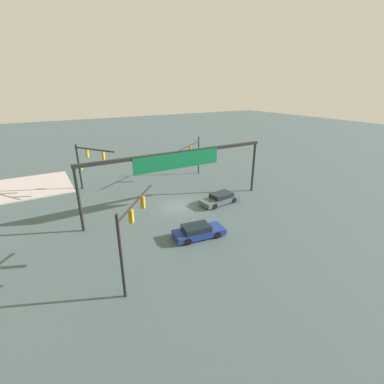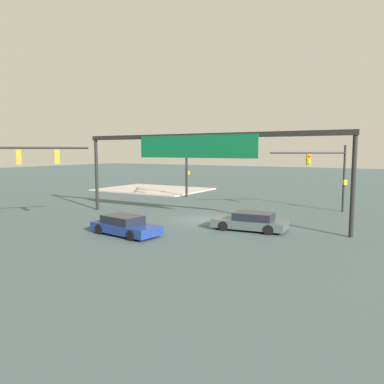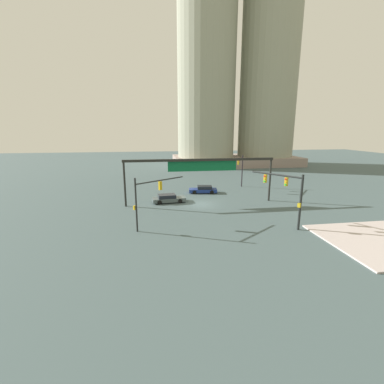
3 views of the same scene
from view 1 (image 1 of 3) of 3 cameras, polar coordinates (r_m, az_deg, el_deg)
name	(u,v)px [view 1 (image 1 of 3)]	position (r m, az deg, el deg)	size (l,w,h in m)	color
ground_plane	(179,206)	(31.65, -2.75, -2.87)	(193.89, 193.89, 0.00)	#445659
sidewalk_corner	(15,189)	(43.51, -33.06, 0.53)	(13.74, 10.32, 0.15)	#BCAEAB
traffic_signal_near_corner	(131,226)	(18.80, -12.65, -6.89)	(4.31, 5.12, 6.00)	black
traffic_signal_opposite_side	(87,160)	(37.40, -21.14, 6.25)	(3.64, 5.53, 6.01)	black
traffic_signal_cross_street	(195,152)	(40.95, 0.60, 8.40)	(5.65, 4.04, 5.76)	black
overhead_sign_gantry	(180,161)	(29.28, -2.57, 6.56)	(21.57, 0.43, 6.53)	black
sedan_car_approaching	(198,231)	(25.13, 1.31, -8.19)	(4.89, 2.49, 1.21)	navy
sedan_car_waiting_far	(220,199)	(32.26, 5.87, -1.36)	(5.01, 2.39, 1.21)	#455355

